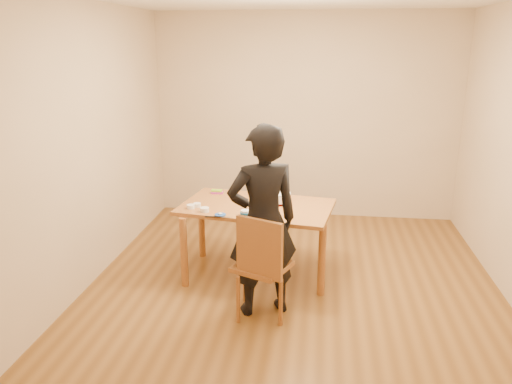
# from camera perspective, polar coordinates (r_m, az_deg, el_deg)

# --- Properties ---
(room_shell) EXTENTS (4.00, 4.50, 2.70)m
(room_shell) POSITION_cam_1_polar(r_m,az_deg,el_deg) (4.84, 4.78, 5.28)
(room_shell) COLOR brown
(room_shell) RESTS_ON ground
(dining_table) EXTENTS (1.59, 1.09, 0.04)m
(dining_table) POSITION_cam_1_polar(r_m,az_deg,el_deg) (4.99, 0.08, -1.71)
(dining_table) COLOR brown
(dining_table) RESTS_ON floor
(dining_chair) EXTENTS (0.56, 0.56, 0.04)m
(dining_chair) POSITION_cam_1_polar(r_m,az_deg,el_deg) (4.36, 0.69, -8.50)
(dining_chair) COLOR brown
(dining_chair) RESTS_ON floor
(cake_plate) EXTENTS (0.26, 0.26, 0.02)m
(cake_plate) POSITION_cam_1_polar(r_m,az_deg,el_deg) (5.06, 2.59, -1.10)
(cake_plate) COLOR red
(cake_plate) RESTS_ON dining_table
(cake) EXTENTS (0.25, 0.25, 0.08)m
(cake) POSITION_cam_1_polar(r_m,az_deg,el_deg) (5.05, 2.60, -0.57)
(cake) COLOR white
(cake) RESTS_ON cake_plate
(frosting_dome) EXTENTS (0.24, 0.24, 0.03)m
(frosting_dome) POSITION_cam_1_polar(r_m,az_deg,el_deg) (5.03, 2.60, -0.00)
(frosting_dome) COLOR white
(frosting_dome) RESTS_ON cake
(frosting_tub) EXTENTS (0.08, 0.08, 0.07)m
(frosting_tub) POSITION_cam_1_polar(r_m,az_deg,el_deg) (4.62, -1.25, -2.52)
(frosting_tub) COLOR white
(frosting_tub) RESTS_ON dining_table
(frosting_lid) EXTENTS (0.11, 0.11, 0.01)m
(frosting_lid) POSITION_cam_1_polar(r_m,az_deg,el_deg) (4.71, -4.11, -2.60)
(frosting_lid) COLOR #1946A5
(frosting_lid) RESTS_ON dining_table
(frosting_dollop) EXTENTS (0.04, 0.04, 0.02)m
(frosting_dollop) POSITION_cam_1_polar(r_m,az_deg,el_deg) (4.70, -4.11, -2.45)
(frosting_dollop) COLOR white
(frosting_dollop) RESTS_ON frosting_lid
(ramekin_green) EXTENTS (0.09, 0.09, 0.04)m
(ramekin_green) POSITION_cam_1_polar(r_m,az_deg,el_deg) (4.81, -5.90, -2.02)
(ramekin_green) COLOR white
(ramekin_green) RESTS_ON dining_table
(ramekin_yellow) EXTENTS (0.08, 0.08, 0.04)m
(ramekin_yellow) POSITION_cam_1_polar(r_m,az_deg,el_deg) (4.92, -7.48, -1.66)
(ramekin_yellow) COLOR white
(ramekin_yellow) RESTS_ON dining_table
(ramekin_multi) EXTENTS (0.08, 0.08, 0.04)m
(ramekin_multi) POSITION_cam_1_polar(r_m,az_deg,el_deg) (4.96, -6.75, -1.48)
(ramekin_multi) COLOR white
(ramekin_multi) RESTS_ON dining_table
(candy_box_pink) EXTENTS (0.13, 0.07, 0.02)m
(candy_box_pink) POSITION_cam_1_polar(r_m,az_deg,el_deg) (5.38, -4.47, -0.05)
(candy_box_pink) COLOR #C62E7C
(candy_box_pink) RESTS_ON dining_table
(candy_box_green) EXTENTS (0.12, 0.06, 0.02)m
(candy_box_green) POSITION_cam_1_polar(r_m,az_deg,el_deg) (5.38, -4.52, 0.16)
(candy_box_green) COLOR green
(candy_box_green) RESTS_ON candy_box_pink
(spatula) EXTENTS (0.16, 0.03, 0.01)m
(spatula) POSITION_cam_1_polar(r_m,az_deg,el_deg) (4.66, -4.89, -2.83)
(spatula) COLOR black
(spatula) RESTS_ON dining_table
(person) EXTENTS (0.73, 0.62, 1.69)m
(person) POSITION_cam_1_polar(r_m,az_deg,el_deg) (4.25, 0.79, -3.41)
(person) COLOR black
(person) RESTS_ON floor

